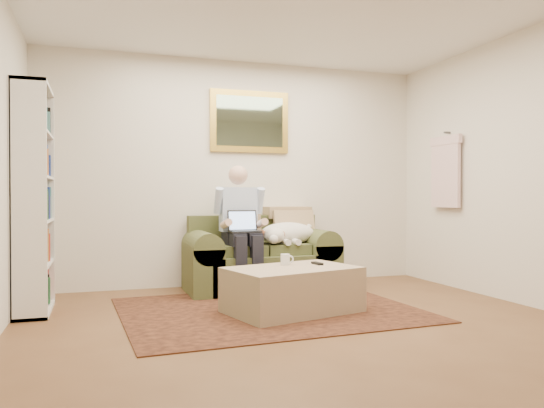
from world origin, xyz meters
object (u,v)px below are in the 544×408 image
seated_man (242,229)px  sleeping_dog (287,233)px  laptop (244,226)px  bookshelf (34,199)px  sofa (260,264)px  ottoman (292,290)px  coffee_mug (285,260)px

seated_man → sleeping_dog: size_ratio=2.04×
laptop → bookshelf: bearing=-173.0°
seated_man → laptop: 0.07m
sofa → bookshelf: 2.38m
ottoman → laptop: bearing=100.2°
ottoman → seated_man: bearing=99.6°
bookshelf → coffee_mug: bearing=-15.0°
sleeping_dog → ottoman: size_ratio=0.60×
seated_man → ottoman: seated_man is taller
sofa → ottoman: 1.20m
ottoman → bookshelf: 2.42m
sleeping_dog → bookshelf: bearing=-171.5°
seated_man → sofa: bearing=31.5°
ottoman → coffee_mug: size_ratio=11.03×
sofa → ottoman: size_ratio=1.47×
seated_man → laptop: seated_man is taller
bookshelf → ottoman: bearing=-19.0°
sleeping_dog → ottoman: sleeping_dog is taller
laptop → coffee_mug: bearing=-78.4°
sofa → bookshelf: bearing=-168.4°
seated_man → laptop: bearing=-90.0°
laptop → bookshelf: 2.02m
seated_man → bookshelf: bearing=-171.2°
sofa → sleeping_dog: bearing=-15.7°
sofa → ottoman: (-0.07, -1.20, -0.08)m
sofa → seated_man: bearing=-148.5°
sleeping_dog → coffee_mug: 1.03m
sofa → sleeping_dog: (0.29, -0.08, 0.34)m
laptop → sleeping_dog: size_ratio=0.47×
ottoman → bookshelf: size_ratio=0.55×
ottoman → coffee_mug: 0.30m
sofa → seated_man: seated_man is taller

